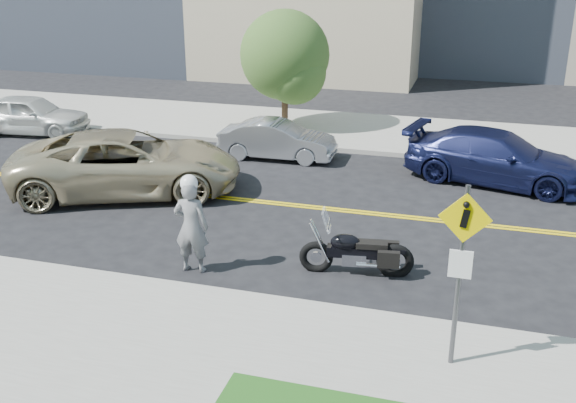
% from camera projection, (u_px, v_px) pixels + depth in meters
% --- Properties ---
extents(ground_plane, '(120.00, 120.00, 0.00)m').
position_uv_depth(ground_plane, '(301.00, 206.00, 17.54)').
color(ground_plane, black).
rests_on(ground_plane, ground).
extents(sidewalk_near, '(60.00, 5.00, 0.15)m').
position_uv_depth(sidewalk_near, '(178.00, 365.00, 10.80)').
color(sidewalk_near, '#9E9B91').
rests_on(sidewalk_near, ground_plane).
extents(sidewalk_far, '(60.00, 5.00, 0.15)m').
position_uv_depth(sidewalk_far, '(356.00, 131.00, 24.24)').
color(sidewalk_far, '#9E9B91').
rests_on(sidewalk_far, ground_plane).
extents(pedestrian_sign, '(0.78, 0.08, 3.00)m').
position_uv_depth(pedestrian_sign, '(461.00, 260.00, 10.08)').
color(pedestrian_sign, '#4C4C51').
rests_on(pedestrian_sign, sidewalk_near).
extents(motorcyclist, '(0.76, 0.53, 2.11)m').
position_uv_depth(motorcyclist, '(191.00, 224.00, 13.72)').
color(motorcyclist, silver).
rests_on(motorcyclist, ground).
extents(motorcycle, '(2.34, 1.03, 1.38)m').
position_uv_depth(motorcycle, '(357.00, 243.00, 13.73)').
color(motorcycle, black).
rests_on(motorcycle, ground).
extents(suv, '(6.71, 4.95, 1.69)m').
position_uv_depth(suv, '(127.00, 163.00, 18.20)').
color(suv, tan).
rests_on(suv, ground).
extents(parked_car_white, '(4.30, 2.15, 1.41)m').
position_uv_depth(parked_car_white, '(30.00, 115.00, 23.98)').
color(parked_car_white, silver).
rests_on(parked_car_white, ground).
extents(parked_car_silver, '(3.70, 1.39, 1.21)m').
position_uv_depth(parked_car_silver, '(277.00, 140.00, 21.25)').
color(parked_car_silver, gray).
rests_on(parked_car_silver, ground).
extents(parked_car_blue, '(5.43, 3.13, 1.48)m').
position_uv_depth(parked_car_blue, '(496.00, 158.00, 19.03)').
color(parked_car_blue, '#171D47').
rests_on(parked_car_blue, ground).
extents(tree_far_a, '(3.16, 3.16, 4.32)m').
position_uv_depth(tree_far_a, '(285.00, 55.00, 23.65)').
color(tree_far_a, '#382619').
rests_on(tree_far_a, ground).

